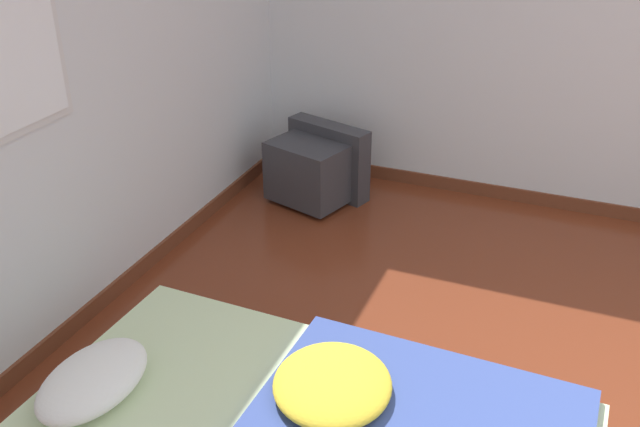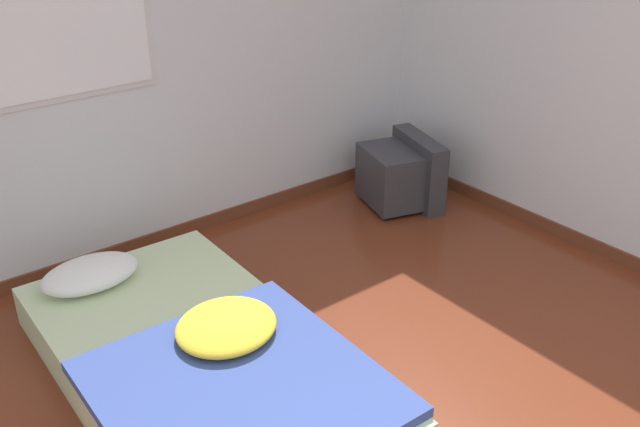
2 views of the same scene
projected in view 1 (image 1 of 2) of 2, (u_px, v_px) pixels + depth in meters
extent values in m
cube|color=brown|center=(46.00, 347.00, 3.34)|extent=(7.38, 0.02, 0.09)
ellipsoid|color=white|center=(93.00, 380.00, 2.76)|extent=(0.53, 0.35, 0.14)
ellipsoid|color=yellow|center=(332.00, 384.00, 2.71)|extent=(0.60, 0.57, 0.11)
cube|color=#333338|center=(307.00, 173.00, 4.65)|extent=(0.45, 0.56, 0.40)
cube|color=#333338|center=(329.00, 159.00, 4.79)|extent=(0.30, 0.61, 0.50)
cube|color=black|center=(335.00, 154.00, 4.84)|extent=(0.15, 0.47, 0.36)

